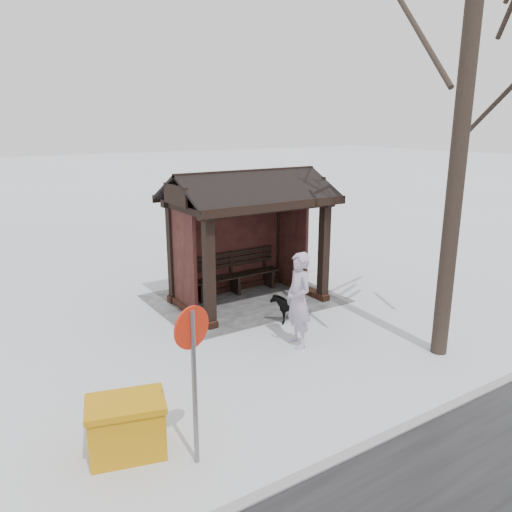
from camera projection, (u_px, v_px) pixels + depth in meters
The scene contains 8 objects.
ground at pixel (249, 301), 11.82m from camera, with size 120.00×120.00×0.00m, color silver.
kerb at pixel (446, 409), 7.36m from camera, with size 120.00×0.15×0.06m, color gray.
trampled_patch at pixel (244, 298), 11.98m from camera, with size 4.20×3.20×0.02m, color gray.
bus_shelter at pixel (245, 210), 11.39m from camera, with size 3.60×2.40×3.09m.
pedestrian at pixel (299, 300), 9.26m from camera, with size 0.66×0.43×1.82m, color #AD9FBB.
dog at pixel (288, 306), 10.58m from camera, with size 0.35×0.77×0.65m, color black.
grit_bin at pixel (127, 427), 6.29m from camera, with size 1.12×0.91×0.75m.
road_sign at pixel (193, 350), 5.85m from camera, with size 0.51×0.19×2.06m.
Camera 1 is at (5.91, 9.45, 4.09)m, focal length 35.00 mm.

